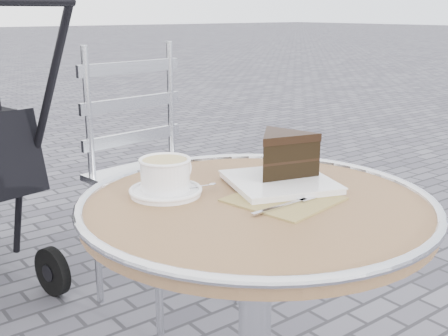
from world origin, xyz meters
TOP-DOWN VIEW (x-y plane):
  - cafe_table at (0.00, 0.00)m, footprint 0.72×0.72m
  - cappuccino_set at (-0.12, 0.15)m, footprint 0.17×0.15m
  - cake_plate_set at (0.12, 0.06)m, footprint 0.33×0.32m
  - bistro_chair at (0.32, 0.99)m, footprint 0.49×0.49m

SIDE VIEW (x-z plane):
  - cafe_table at x=0.00m, z-range 0.20..0.94m
  - bistro_chair at x=0.32m, z-range 0.12..1.10m
  - cappuccino_set at x=-0.12m, z-range 0.73..0.80m
  - cake_plate_set at x=0.12m, z-range 0.73..0.84m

